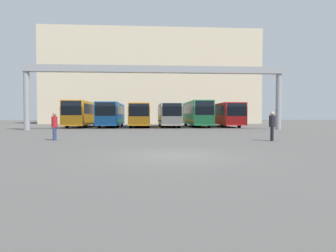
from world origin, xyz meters
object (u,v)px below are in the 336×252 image
at_px(bus_slot_3, 169,114).
at_px(bus_slot_0, 82,113).
at_px(bus_slot_2, 140,114).
at_px(bus_slot_4, 197,113).
at_px(bus_slot_1, 111,113).
at_px(pedestrian_mid_left, 272,125).
at_px(pedestrian_near_left, 55,126).
at_px(bus_slot_5, 224,114).

bearing_deg(bus_slot_3, bus_slot_0, -179.73).
distance_m(bus_slot_2, bus_slot_4, 7.61).
distance_m(bus_slot_0, bus_slot_4, 15.21).
bearing_deg(bus_slot_4, bus_slot_1, 179.23).
bearing_deg(bus_slot_0, pedestrian_mid_left, -55.44).
xyz_separation_m(bus_slot_0, bus_slot_2, (7.60, 0.03, -0.16)).
bearing_deg(bus_slot_0, bus_slot_3, 0.27).
relative_size(bus_slot_0, pedestrian_mid_left, 6.51).
distance_m(bus_slot_4, pedestrian_mid_left, 23.17).
xyz_separation_m(bus_slot_1, pedestrian_near_left, (-0.76, -22.02, -0.92)).
xyz_separation_m(bus_slot_3, bus_slot_5, (7.60, 0.33, 0.03)).
distance_m(bus_slot_3, bus_slot_5, 7.61).
bearing_deg(pedestrian_near_left, pedestrian_mid_left, -99.59).
distance_m(bus_slot_0, pedestrian_mid_left, 27.90).
bearing_deg(bus_slot_2, bus_slot_5, 1.76).
height_order(pedestrian_near_left, pedestrian_mid_left, pedestrian_mid_left).
bearing_deg(pedestrian_mid_left, bus_slot_2, -137.76).
relative_size(bus_slot_4, pedestrian_near_left, 6.98).
height_order(bus_slot_1, bus_slot_5, bus_slot_1).
distance_m(bus_slot_3, pedestrian_mid_left, 23.45).
bearing_deg(bus_slot_1, pedestrian_near_left, -91.98).
relative_size(bus_slot_3, bus_slot_4, 0.98).
distance_m(bus_slot_1, bus_slot_2, 3.81).
bearing_deg(bus_slot_3, pedestrian_near_left, -111.04).
xyz_separation_m(bus_slot_5, pedestrian_near_left, (-15.97, -22.07, -0.91)).
xyz_separation_m(bus_slot_0, bus_slot_4, (15.21, 0.18, 0.03)).
xyz_separation_m(bus_slot_0, bus_slot_1, (3.80, 0.33, -0.09)).
height_order(bus_slot_1, bus_slot_3, bus_slot_1).
relative_size(pedestrian_near_left, pedestrian_mid_left, 0.96).
distance_m(bus_slot_0, bus_slot_2, 7.60).
xyz_separation_m(bus_slot_2, bus_slot_5, (11.40, 0.35, 0.05)).
bearing_deg(bus_slot_2, pedestrian_near_left, -101.86).
bearing_deg(pedestrian_mid_left, bus_slot_5, -165.20).
bearing_deg(pedestrian_near_left, bus_slot_5, -39.79).
bearing_deg(bus_slot_4, bus_slot_2, -178.89).
bearing_deg(bus_slot_4, pedestrian_mid_left, -88.49).
height_order(bus_slot_0, pedestrian_mid_left, bus_slot_0).
height_order(bus_slot_0, bus_slot_2, bus_slot_0).
height_order(bus_slot_2, bus_slot_4, bus_slot_4).
xyz_separation_m(bus_slot_0, pedestrian_mid_left, (15.82, -22.96, -0.98)).
bearing_deg(bus_slot_5, pedestrian_mid_left, -97.79).
bearing_deg(pedestrian_mid_left, bus_slot_3, -146.57).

